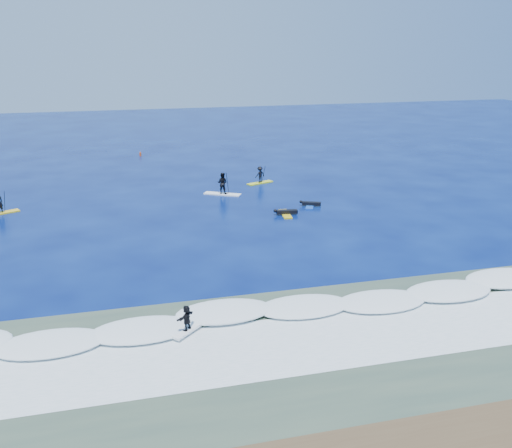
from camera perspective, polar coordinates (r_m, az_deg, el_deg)
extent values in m
plane|color=#030E44|center=(37.44, -1.59, -2.16)|extent=(160.00, 160.00, 0.00)
cube|color=#344739|center=(25.24, 5.73, -12.77)|extent=(90.00, 13.00, 0.01)
cube|color=white|center=(28.56, 2.96, -8.85)|extent=(40.00, 6.00, 0.30)
cube|color=silver|center=(26.05, 4.96, -11.71)|extent=(34.00, 5.00, 0.02)
cube|color=yellow|center=(48.46, -24.20, 0.99)|extent=(2.86, 1.83, 0.09)
cylinder|color=black|center=(48.36, -23.84, 1.99)|extent=(0.31, 0.61, 1.89)
cube|color=black|center=(48.59, -23.71, 0.98)|extent=(0.11, 0.03, 0.28)
cube|color=white|center=(49.86, -3.37, 3.02)|extent=(3.21, 2.31, 0.11)
imported|color=black|center=(49.62, -3.39, 4.12)|extent=(1.13, 1.06, 1.86)
cylinder|color=black|center=(49.48, -2.86, 4.01)|extent=(0.41, 0.67, 2.17)
cube|color=black|center=(49.74, -2.84, 2.86)|extent=(0.13, 0.03, 0.32)
cube|color=yellow|center=(53.73, 0.40, 4.13)|extent=(2.70, 1.58, 0.09)
imported|color=black|center=(53.55, 0.40, 4.97)|extent=(1.12, 0.88, 1.52)
cylinder|color=black|center=(53.79, 0.74, 4.97)|extent=(0.26, 0.58, 1.77)
cube|color=black|center=(53.98, 0.74, 4.10)|extent=(0.11, 0.03, 0.26)
cube|color=yellow|center=(44.04, 2.96, 1.01)|extent=(0.88, 2.42, 0.11)
cube|color=black|center=(44.01, 3.11, 1.25)|extent=(1.67, 0.60, 0.27)
sphere|color=black|center=(43.81, 1.93, 1.35)|extent=(0.27, 0.27, 0.27)
cube|color=blue|center=(46.49, 5.43, 1.86)|extent=(1.42, 2.25, 0.10)
cube|color=black|center=(46.43, 5.57, 2.06)|extent=(1.55, 0.97, 0.25)
sphere|color=black|center=(46.46, 4.51, 2.24)|extent=(0.25, 0.25, 0.25)
cube|color=white|center=(26.69, -6.89, -10.53)|extent=(1.62, 1.58, 0.09)
imported|color=black|center=(26.39, -6.95, -9.30)|extent=(1.04, 1.02, 1.19)
cylinder|color=#D44312|center=(67.95, -11.49, 6.83)|extent=(0.25, 0.25, 0.40)
cone|color=#D44312|center=(67.89, -11.51, 7.08)|extent=(0.18, 0.18, 0.19)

